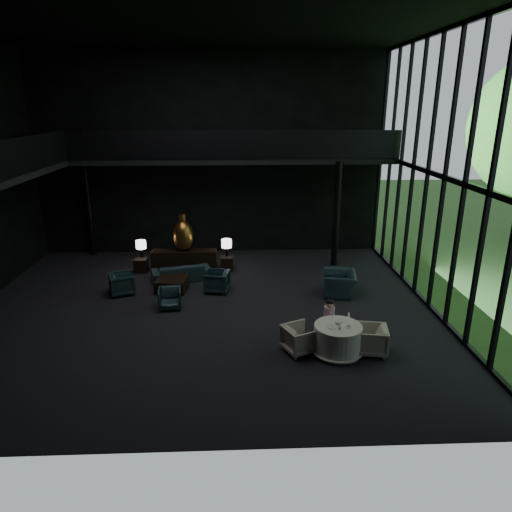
{
  "coord_description": "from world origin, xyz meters",
  "views": [
    {
      "loc": [
        1.05,
        -12.75,
        5.96
      ],
      "look_at": [
        1.6,
        0.5,
        1.55
      ],
      "focal_mm": 32.0,
      "sensor_mm": 36.0,
      "label": 1
    }
  ],
  "objects_px": {
    "lounge_armchair_west": "(122,283)",
    "window_armchair": "(340,279)",
    "child": "(329,310)",
    "table_lamp_left": "(141,245)",
    "sofa": "(181,270)",
    "lounge_armchair_east": "(217,280)",
    "coffee_table": "(172,284)",
    "dining_chair_east": "(371,338)",
    "lounge_armchair_south": "(170,299)",
    "dining_table": "(337,341)",
    "dining_chair_north": "(337,327)",
    "dining_chair_west": "(300,338)",
    "console": "(184,260)",
    "side_table_right": "(227,263)",
    "bronze_urn": "(183,235)",
    "side_table_left": "(141,265)",
    "table_lamp_right": "(227,244)"
  },
  "relations": [
    {
      "from": "dining_chair_east",
      "to": "lounge_armchair_west",
      "type": "bearing_deg",
      "value": -109.27
    },
    {
      "from": "dining_table",
      "to": "side_table_left",
      "type": "bearing_deg",
      "value": 134.77
    },
    {
      "from": "lounge_armchair_east",
      "to": "dining_chair_east",
      "type": "xyz_separation_m",
      "value": [
        4.03,
        -4.15,
        0.01
      ]
    },
    {
      "from": "lounge_armchair_west",
      "to": "dining_table",
      "type": "distance_m",
      "value": 7.49
    },
    {
      "from": "dining_chair_west",
      "to": "child",
      "type": "distance_m",
      "value": 1.23
    },
    {
      "from": "lounge_armchair_east",
      "to": "console",
      "type": "bearing_deg",
      "value": -137.55
    },
    {
      "from": "dining_chair_east",
      "to": "dining_chair_west",
      "type": "xyz_separation_m",
      "value": [
        -1.78,
        0.14,
        -0.01
      ]
    },
    {
      "from": "dining_chair_west",
      "to": "side_table_right",
      "type": "bearing_deg",
      "value": -7.15
    },
    {
      "from": "lounge_armchair_south",
      "to": "window_armchair",
      "type": "bearing_deg",
      "value": 2.98
    },
    {
      "from": "side_table_right",
      "to": "lounge_armchair_west",
      "type": "distance_m",
      "value": 4.06
    },
    {
      "from": "lounge_armchair_west",
      "to": "window_armchair",
      "type": "relative_size",
      "value": 0.63
    },
    {
      "from": "side_table_right",
      "to": "dining_chair_north",
      "type": "distance_m",
      "value": 6.24
    },
    {
      "from": "side_table_left",
      "to": "table_lamp_left",
      "type": "height_order",
      "value": "table_lamp_left"
    },
    {
      "from": "side_table_right",
      "to": "dining_chair_west",
      "type": "distance_m",
      "value": 6.45
    },
    {
      "from": "window_armchair",
      "to": "lounge_armchair_west",
      "type": "bearing_deg",
      "value": -83.09
    },
    {
      "from": "side_table_right",
      "to": "sofa",
      "type": "distance_m",
      "value": 1.91
    },
    {
      "from": "table_lamp_right",
      "to": "lounge_armchair_west",
      "type": "xyz_separation_m",
      "value": [
        -3.41,
        -2.28,
        -0.59
      ]
    },
    {
      "from": "side_table_left",
      "to": "dining_chair_west",
      "type": "xyz_separation_m",
      "value": [
        5.16,
        -6.04,
        0.13
      ]
    },
    {
      "from": "sofa",
      "to": "dining_chair_west",
      "type": "xyz_separation_m",
      "value": [
        3.56,
        -5.12,
        -0.01
      ]
    },
    {
      "from": "console",
      "to": "sofa",
      "type": "height_order",
      "value": "sofa"
    },
    {
      "from": "lounge_armchair_south",
      "to": "window_armchair",
      "type": "height_order",
      "value": "window_armchair"
    },
    {
      "from": "table_lamp_left",
      "to": "table_lamp_right",
      "type": "distance_m",
      "value": 3.2
    },
    {
      "from": "lounge_armchair_east",
      "to": "coffee_table",
      "type": "xyz_separation_m",
      "value": [
        -1.52,
        0.16,
        -0.17
      ]
    },
    {
      "from": "console",
      "to": "dining_table",
      "type": "height_order",
      "value": "console"
    },
    {
      "from": "console",
      "to": "dining_chair_west",
      "type": "relative_size",
      "value": 3.18
    },
    {
      "from": "bronze_urn",
      "to": "lounge_armchair_west",
      "type": "distance_m",
      "value": 3.02
    },
    {
      "from": "lounge_armchair_south",
      "to": "dining_chair_west",
      "type": "distance_m",
      "value": 4.56
    },
    {
      "from": "dining_chair_west",
      "to": "side_table_left",
      "type": "bearing_deg",
      "value": 15.68
    },
    {
      "from": "window_armchair",
      "to": "bronze_urn",
      "type": "bearing_deg",
      "value": -105.9
    },
    {
      "from": "bronze_urn",
      "to": "dining_chair_east",
      "type": "xyz_separation_m",
      "value": [
        5.34,
        -6.3,
        -0.97
      ]
    },
    {
      "from": "side_table_right",
      "to": "lounge_armchair_west",
      "type": "relative_size",
      "value": 0.66
    },
    {
      "from": "window_armchair",
      "to": "child",
      "type": "bearing_deg",
      "value": -8.11
    },
    {
      "from": "table_lamp_right",
      "to": "child",
      "type": "distance_m",
      "value": 6.16
    },
    {
      "from": "table_lamp_left",
      "to": "sofa",
      "type": "bearing_deg",
      "value": -35.59
    },
    {
      "from": "lounge_armchair_south",
      "to": "side_table_left",
      "type": "bearing_deg",
      "value": 108.84
    },
    {
      "from": "side_table_left",
      "to": "coffee_table",
      "type": "relative_size",
      "value": 0.52
    },
    {
      "from": "console",
      "to": "window_armchair",
      "type": "xyz_separation_m",
      "value": [
        5.35,
        -2.55,
        0.16
      ]
    },
    {
      "from": "lounge_armchair_east",
      "to": "dining_chair_east",
      "type": "bearing_deg",
      "value": 55.14
    },
    {
      "from": "table_lamp_right",
      "to": "dining_chair_east",
      "type": "bearing_deg",
      "value": -59.61
    },
    {
      "from": "side_table_left",
      "to": "side_table_right",
      "type": "xyz_separation_m",
      "value": [
        3.2,
        0.11,
        0.0
      ]
    },
    {
      "from": "lounge_armchair_south",
      "to": "dining_chair_north",
      "type": "relative_size",
      "value": 1.03
    },
    {
      "from": "coffee_table",
      "to": "dining_table",
      "type": "distance_m",
      "value": 6.36
    },
    {
      "from": "side_table_right",
      "to": "lounge_armchair_south",
      "type": "height_order",
      "value": "lounge_armchair_south"
    },
    {
      "from": "dining_chair_west",
      "to": "coffee_table",
      "type": "bearing_deg",
      "value": 17.27
    },
    {
      "from": "sofa",
      "to": "lounge_armchair_east",
      "type": "height_order",
      "value": "sofa"
    },
    {
      "from": "side_table_right",
      "to": "lounge_armchair_east",
      "type": "bearing_deg",
      "value": -97.78
    },
    {
      "from": "dining_chair_east",
      "to": "child",
      "type": "height_order",
      "value": "child"
    },
    {
      "from": "console",
      "to": "dining_chair_east",
      "type": "height_order",
      "value": "dining_chair_east"
    },
    {
      "from": "lounge_armchair_south",
      "to": "child",
      "type": "distance_m",
      "value": 4.96
    },
    {
      "from": "dining_chair_east",
      "to": "child",
      "type": "relative_size",
      "value": 1.27
    }
  ]
}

